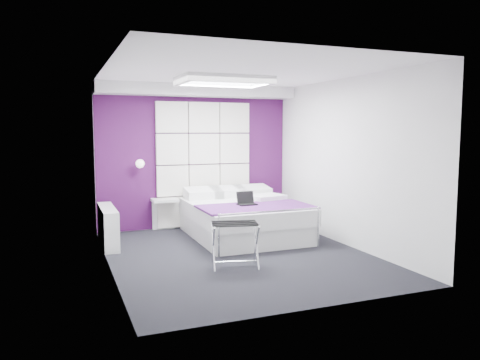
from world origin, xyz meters
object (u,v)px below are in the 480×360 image
Objects in this scene: nightstand at (165,200)px; laptop at (246,201)px; luggage_rack at (235,245)px; wall_lamp at (140,163)px; radiator at (108,226)px; bed at (243,218)px.

laptop reaches higher than nightstand.
luggage_rack is 1.44m from laptop.
radiator is (-0.64, -0.76, -0.92)m from wall_lamp.
laptop is (1.04, -1.31, 0.10)m from nightstand.
wall_lamp is 2.07m from laptop.
wall_lamp reaches higher than radiator.
wall_lamp reaches higher than luggage_rack.
laptop is (-0.09, -0.36, 0.34)m from bed.
luggage_rack is at bearing -115.47° from bed.
laptop is at bearing -15.59° from radiator.
bed reaches higher than nightstand.
luggage_rack is at bearing -81.47° from nightstand.
nightstand is at bearing 140.05° from bed.
luggage_rack is at bearing -72.67° from wall_lamp.
radiator is at bearing -145.90° from nightstand.
wall_lamp is 0.25× the size of luggage_rack.
laptop is at bearing 75.28° from luggage_rack.
bed is (1.56, -0.99, -0.90)m from wall_lamp.
wall_lamp reaches higher than laptop.
luggage_rack is at bearing -120.27° from laptop.
nightstand is 0.77× the size of luggage_rack.
nightstand and luggage_rack have the same top height.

